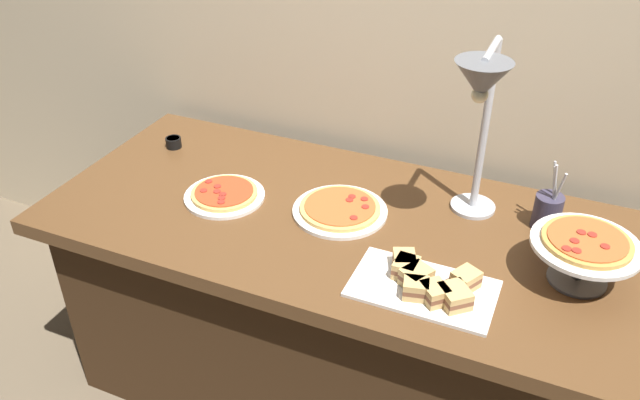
{
  "coord_description": "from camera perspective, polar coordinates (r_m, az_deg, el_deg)",
  "views": [
    {
      "loc": [
        0.58,
        -1.54,
        1.9
      ],
      "look_at": [
        -0.09,
        0.0,
        0.81
      ],
      "focal_mm": 36.38,
      "sensor_mm": 36.0,
      "label": 1
    }
  ],
  "objects": [
    {
      "name": "sauce_cup_near",
      "position": [
        2.46,
        -12.76,
        4.99
      ],
      "size": [
        0.06,
        0.06,
        0.04
      ],
      "color": "black",
      "rests_on": "buffet_table"
    },
    {
      "name": "heat_lamp",
      "position": [
        1.78,
        14.02,
        8.74
      ],
      "size": [
        0.15,
        0.33,
        0.56
      ],
      "color": "#B7BABF",
      "rests_on": "buffet_table"
    },
    {
      "name": "buffet_table",
      "position": [
        2.24,
        2.09,
        -9.66
      ],
      "size": [
        1.9,
        0.84,
        0.76
      ],
      "color": "brown",
      "rests_on": "ground_plane"
    },
    {
      "name": "pizza_plate_front",
      "position": [
        2.03,
        1.78,
        -0.83
      ],
      "size": [
        0.3,
        0.3,
        0.03
      ],
      "color": "white",
      "rests_on": "buffet_table"
    },
    {
      "name": "pizza_plate_raised_stand",
      "position": [
        1.84,
        22.31,
        -3.87
      ],
      "size": [
        0.29,
        0.29,
        0.14
      ],
      "color": "#595B60",
      "rests_on": "buffet_table"
    },
    {
      "name": "pizza_plate_center",
      "position": [
        2.12,
        -8.41,
        0.47
      ],
      "size": [
        0.26,
        0.26,
        0.03
      ],
      "color": "white",
      "rests_on": "buffet_table"
    },
    {
      "name": "ground_plane",
      "position": [
        2.51,
        1.91,
        -16.14
      ],
      "size": [
        8.0,
        8.0,
        0.0
      ],
      "primitive_type": "plane",
      "color": "brown"
    },
    {
      "name": "sandwich_platter",
      "position": [
        1.75,
        9.34,
        -7.27
      ],
      "size": [
        0.38,
        0.22,
        0.06
      ],
      "color": "white",
      "rests_on": "buffet_table"
    },
    {
      "name": "back_wall",
      "position": [
        2.24,
        7.43,
        14.43
      ],
      "size": [
        4.4,
        0.04,
        2.4
      ],
      "primitive_type": "cube",
      "color": "#C6B593",
      "rests_on": "ground_plane"
    },
    {
      "name": "utensil_holder",
      "position": [
        2.05,
        19.39,
        -0.9
      ],
      "size": [
        0.08,
        0.08,
        0.23
      ],
      "color": "#383347",
      "rests_on": "buffet_table"
    }
  ]
}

